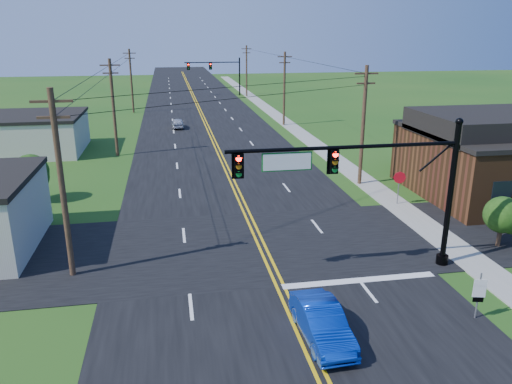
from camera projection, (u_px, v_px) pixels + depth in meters
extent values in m
cube|color=black|center=(205.00, 125.00, 63.31)|extent=(16.00, 220.00, 0.04)
cube|color=black|center=(258.00, 244.00, 27.69)|extent=(70.00, 10.00, 0.04)
cube|color=gray|center=(306.00, 137.00, 55.66)|extent=(2.00, 160.00, 0.08)
cylinder|color=black|center=(450.00, 197.00, 24.29)|extent=(0.28, 0.28, 7.20)
cylinder|color=black|center=(442.00, 260.00, 25.32)|extent=(0.60, 0.60, 0.50)
sphere|color=black|center=(459.00, 122.00, 23.16)|extent=(0.36, 0.36, 0.36)
cylinder|color=black|center=(345.00, 147.00, 22.56)|extent=(11.00, 0.18, 0.18)
cube|color=#055E14|center=(287.00, 162.00, 22.28)|extent=(2.30, 0.06, 0.85)
cylinder|color=black|center=(240.00, 76.00, 91.79)|extent=(0.28, 0.28, 7.20)
cylinder|color=black|center=(240.00, 94.00, 92.82)|extent=(0.60, 0.60, 0.50)
sphere|color=black|center=(239.00, 55.00, 90.66)|extent=(0.36, 0.36, 0.36)
cylinder|color=black|center=(212.00, 62.00, 90.23)|extent=(10.00, 0.18, 0.18)
cube|color=#055E14|center=(194.00, 66.00, 89.87)|extent=(2.30, 0.06, 0.85)
cube|color=beige|center=(18.00, 135.00, 48.41)|extent=(12.00, 9.00, 3.40)
cube|color=black|center=(15.00, 116.00, 47.84)|extent=(12.20, 9.20, 0.30)
cylinder|color=#362518|center=(62.00, 187.00, 22.87)|extent=(0.28, 0.28, 9.00)
cube|color=#362518|center=(51.00, 101.00, 21.68)|extent=(1.80, 0.12, 0.12)
cube|color=#362518|center=(53.00, 117.00, 21.89)|extent=(1.40, 0.12, 0.12)
cylinder|color=#362518|center=(114.00, 108.00, 46.31)|extent=(0.28, 0.28, 9.00)
cube|color=#362518|center=(110.00, 65.00, 45.11)|extent=(1.80, 0.12, 0.12)
cube|color=#362518|center=(111.00, 73.00, 45.33)|extent=(1.40, 0.12, 0.12)
cylinder|color=#362518|center=(131.00, 81.00, 71.62)|extent=(0.28, 0.28, 9.00)
cube|color=#362518|center=(129.00, 53.00, 70.42)|extent=(1.80, 0.12, 0.12)
cube|color=#362518|center=(130.00, 58.00, 70.64)|extent=(1.40, 0.12, 0.12)
cylinder|color=#362518|center=(363.00, 127.00, 37.31)|extent=(0.28, 0.28, 9.00)
cube|color=#362518|center=(367.00, 73.00, 36.11)|extent=(1.80, 0.12, 0.12)
cube|color=#362518|center=(366.00, 83.00, 36.33)|extent=(1.40, 0.12, 0.12)
cylinder|color=#362518|center=(284.00, 89.00, 61.68)|extent=(0.28, 0.28, 9.00)
cube|color=#362518|center=(285.00, 57.00, 60.49)|extent=(1.80, 0.12, 0.12)
cube|color=#362518|center=(285.00, 63.00, 60.70)|extent=(1.40, 0.12, 0.12)
cylinder|color=#362518|center=(247.00, 71.00, 89.80)|extent=(0.28, 0.28, 9.00)
cube|color=#362518|center=(246.00, 49.00, 88.61)|extent=(1.80, 0.12, 0.12)
cube|color=#362518|center=(246.00, 53.00, 88.82)|extent=(1.40, 0.12, 0.12)
cylinder|color=#362518|center=(411.00, 157.00, 43.18)|extent=(0.24, 0.24, 1.85)
sphere|color=#1A3A0E|center=(413.00, 138.00, 42.66)|extent=(3.00, 3.00, 3.00)
cylinder|color=#362518|center=(499.00, 235.00, 27.29)|extent=(0.24, 0.24, 1.32)
sphere|color=#1A3A0E|center=(503.00, 215.00, 26.93)|extent=(2.00, 2.00, 2.00)
cylinder|color=#362518|center=(34.00, 191.00, 34.52)|extent=(0.24, 0.24, 1.54)
sphere|color=#1A3A0E|center=(31.00, 172.00, 34.09)|extent=(2.40, 2.40, 2.40)
imported|color=#072EA7|center=(322.00, 323.00, 19.00)|extent=(1.64, 4.27, 1.39)
imported|color=silver|center=(178.00, 123.00, 60.95)|extent=(1.46, 3.53, 1.20)
cylinder|color=slate|center=(478.00, 296.00, 20.25)|extent=(0.08, 0.08, 2.08)
cube|color=white|center=(481.00, 283.00, 20.04)|extent=(0.51, 0.15, 0.28)
cube|color=white|center=(479.00, 291.00, 20.15)|extent=(0.51, 0.15, 0.52)
cube|color=black|center=(478.00, 300.00, 20.27)|extent=(0.42, 0.13, 0.21)
cylinder|color=slate|center=(398.00, 189.00, 33.79)|extent=(0.09, 0.09, 2.20)
cylinder|color=#AB0915|center=(400.00, 178.00, 33.51)|extent=(0.83, 0.22, 0.84)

